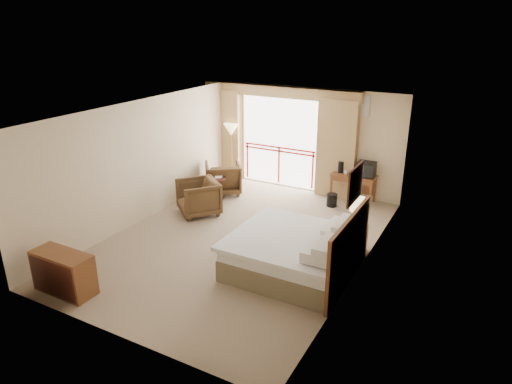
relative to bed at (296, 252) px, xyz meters
The scene contains 29 objects.
floor 1.66m from the bed, 158.15° to the left, with size 7.00×7.00×0.00m, color #85725A.
ceiling 2.83m from the bed, 158.15° to the left, with size 7.00×7.00×0.00m, color white.
wall_back 4.47m from the bed, 110.05° to the left, with size 5.00×5.00×0.00m, color beige.
wall_front 3.41m from the bed, 117.29° to the right, with size 5.00×5.00×0.00m, color beige.
wall_left 4.16m from the bed, behind, with size 7.00×7.00×0.00m, color beige.
wall_right 1.52m from the bed, 30.87° to the left, with size 7.00×7.00×0.00m, color beige.
balcony_door 4.75m from the bed, 119.37° to the left, with size 2.40×2.40×0.00m, color white.
balcony_railing 4.68m from the bed, 119.49° to the left, with size 2.09×0.03×1.02m.
curtain_left 5.65m from the bed, 134.97° to the left, with size 1.00×0.26×2.50m, color #977346.
curtain_right 4.10m from the bed, 99.29° to the left, with size 1.00×0.26×2.50m, color #977346.
valance 5.08m from the bed, 119.98° to the left, with size 4.40×0.22×0.28m, color #977346.
hvac_vent 4.53m from the bed, 92.76° to the left, with size 0.50×0.04×0.50m, color silver.
bed is the anchor object (origin of this frame).
headboard 1.00m from the bed, ahead, with size 0.06×2.10×1.30m, color #592F19.
framed_art 1.77m from the bed, ahead, with size 0.04×0.72×0.60m.
nightstand 1.39m from the bed, 58.43° to the left, with size 0.39×0.47×0.56m, color #592F19.
table_lamp 1.56m from the bed, 59.48° to the left, with size 0.31×0.31×0.55m.
phone 1.26m from the bed, 56.77° to the left, with size 0.19×0.15×0.08m, color black.
desk 3.85m from the bed, 91.74° to the left, with size 1.08×0.52×0.70m.
tv 3.83m from the bed, 87.24° to the left, with size 0.41×0.33×0.38m.
coffee_maker 3.86m from the bed, 97.00° to the left, with size 0.13×0.13×0.29m, color black.
cup 3.78m from the bed, 94.83° to the left, with size 0.07×0.07×0.10m, color white.
wastebasket 3.29m from the bed, 98.07° to the left, with size 0.25×0.25×0.32m, color black.
armchair_far 4.32m from the bed, 139.89° to the left, with size 0.88×0.90×0.82m, color #402C19.
armchair_near 3.35m from the bed, 156.64° to the left, with size 0.88×0.90×0.82m, color #402C19.
side_table 3.92m from the bed, 144.77° to the left, with size 0.55×0.55×0.59m.
book 3.92m from the bed, 144.77° to the left, with size 0.18×0.24×0.02m, color white.
floor_lamp 5.32m from the bed, 133.94° to the left, with size 0.41×0.41×1.63m.
dresser 3.98m from the bed, 141.85° to the right, with size 1.08×0.46×0.72m.
Camera 1 is at (4.32, -7.33, 4.31)m, focal length 32.00 mm.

